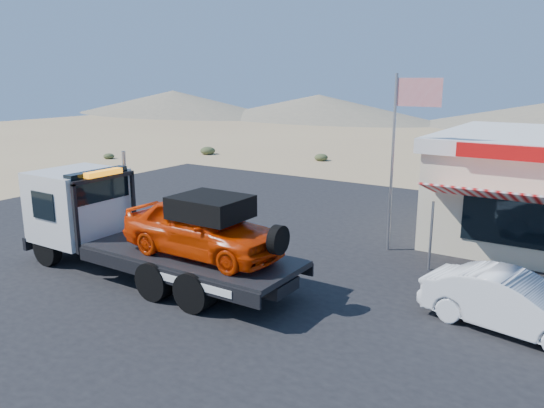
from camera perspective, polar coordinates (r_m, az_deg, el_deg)
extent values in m
plane|color=#A2835C|center=(17.58, -7.73, -6.21)|extent=(120.00, 120.00, 0.00)
cube|color=black|center=(18.79, 2.94, -4.76)|extent=(32.00, 24.00, 0.02)
cylinder|color=black|center=(18.39, -23.01, -4.48)|extent=(1.07, 0.32, 1.07)
cylinder|color=black|center=(19.59, -17.86, -2.98)|extent=(1.07, 0.32, 1.07)
cylinder|color=black|center=(14.81, -12.31, -7.95)|extent=(1.07, 0.59, 1.07)
cylinder|color=black|center=(16.27, -6.95, -5.75)|extent=(1.07, 0.59, 1.07)
cylinder|color=black|center=(13.91, -8.20, -9.21)|extent=(1.07, 0.59, 1.07)
cylinder|color=black|center=(15.46, -2.96, -6.71)|extent=(1.07, 0.59, 1.07)
cube|color=black|center=(16.03, -11.80, -5.64)|extent=(8.78, 1.07, 0.32)
cube|color=silver|center=(18.40, -20.08, -0.06)|extent=(2.36, 2.52, 2.25)
cube|color=black|center=(17.45, -18.25, 1.91)|extent=(0.37, 2.14, 0.96)
cube|color=black|center=(17.38, -17.39, -0.79)|extent=(0.11, 2.36, 2.14)
cube|color=orange|center=(17.13, -17.67, 3.20)|extent=(0.27, 1.29, 0.16)
cube|color=black|center=(15.16, -8.66, -5.44)|extent=(6.43, 2.46, 0.16)
imported|color=red|center=(14.63, -7.53, -2.48)|extent=(4.71, 1.90, 1.61)
cube|color=black|center=(14.27, -6.62, -0.32)|extent=(1.93, 1.61, 0.59)
imported|color=silver|center=(13.91, 24.48, -9.67)|extent=(4.37, 2.16, 1.38)
cube|color=red|center=(17.60, 23.33, 5.14)|extent=(2.60, 0.12, 0.45)
cylinder|color=#99999E|center=(17.06, 16.72, -3.34)|extent=(0.08, 0.08, 2.20)
cylinder|color=#99999E|center=(18.30, 12.80, 4.13)|extent=(0.10, 0.10, 6.00)
cube|color=#B20C14|center=(17.83, 15.51, 11.50)|extent=(1.50, 0.02, 0.90)
ellipsoid|color=#364123|center=(31.65, -23.45, 2.17)|extent=(1.07, 1.07, 0.58)
ellipsoid|color=#364123|center=(41.22, -17.15, 4.97)|extent=(0.79, 0.79, 0.43)
ellipsoid|color=#364123|center=(42.00, -6.93, 5.76)|extent=(1.17, 1.17, 0.63)
ellipsoid|color=#364123|center=(38.64, 5.31, 5.06)|extent=(0.99, 0.99, 0.53)
ellipsoid|color=#364123|center=(40.69, 17.47, 4.88)|extent=(0.87, 0.87, 0.47)
cone|color=#726B59|center=(76.54, 5.05, 10.34)|extent=(36.00, 36.00, 3.50)
cone|color=#726B59|center=(88.78, -10.56, 10.69)|extent=(40.00, 40.00, 3.80)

